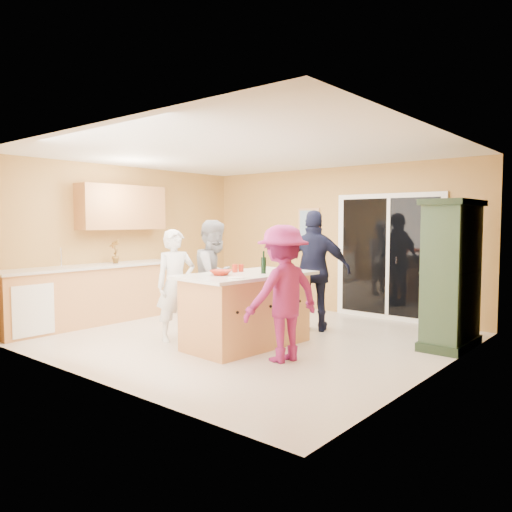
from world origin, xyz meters
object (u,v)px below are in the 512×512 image
Objects in this scene: woman_white at (176,285)px; woman_grey at (215,278)px; green_hutch at (452,276)px; woman_navy at (315,271)px; woman_magenta at (283,293)px; kitchen_island at (247,312)px.

woman_grey is (0.21, 0.56, 0.06)m from woman_white.
green_hutch is 1.06× the size of woman_navy.
woman_white is at bearing 150.75° from woman_grey.
woman_magenta is (1.51, -0.42, -0.03)m from woman_grey.
kitchen_island is 0.99× the size of green_hutch.
woman_grey is 1.57m from woman_magenta.
woman_grey is at bearing -152.53° from green_hutch.
woman_white is (-0.95, -0.39, 0.31)m from kitchen_island.
green_hutch is 3.65m from woman_white.
woman_magenta is (1.73, 0.14, 0.03)m from woman_white.
woman_navy is 1.13× the size of woman_magenta.
woman_magenta is (-1.31, -1.89, -0.13)m from green_hutch.
woman_grey is at bearing -0.87° from woman_white.
kitchen_island is 2.69m from green_hutch.
green_hutch reaches higher than woman_grey.
woman_white is at bearing -70.80° from woman_magenta.
kitchen_island is 0.84m from woman_grey.
kitchen_island is 1.24× the size of woman_white.
woman_grey is at bearing 171.89° from kitchen_island.
woman_grey is 1.04× the size of woman_magenta.
woman_magenta is at bearing -65.51° from woman_white.
woman_grey reaches higher than kitchen_island.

